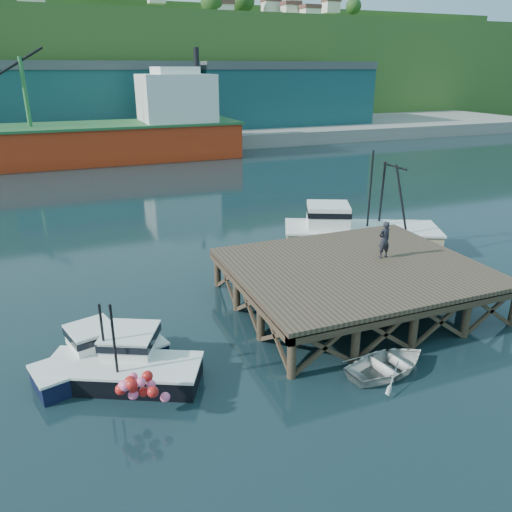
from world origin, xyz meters
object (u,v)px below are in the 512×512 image
trawler (358,232)px  dinghy (388,364)px  dockworker (384,240)px  boat_black (125,364)px  boat_navy (99,355)px

trawler → dinghy: (-6.41, -12.30, -0.97)m
dockworker → trawler: bearing=-118.1°
boat_black → dinghy: boat_black is taller
dinghy → dockworker: dockworker is taller
trawler → boat_navy: bearing=-130.5°
boat_black → trawler: 18.39m
boat_navy → dockworker: bearing=-8.6°
trawler → dinghy: 13.90m
boat_navy → dinghy: size_ratio=1.47×
boat_navy → dockworker: size_ratio=2.78×
trawler → dockworker: 6.84m
boat_navy → trawler: size_ratio=0.52×
trawler → boat_black: bearing=-126.4°
boat_black → trawler: trawler is taller
boat_navy → boat_black: bearing=-65.6°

